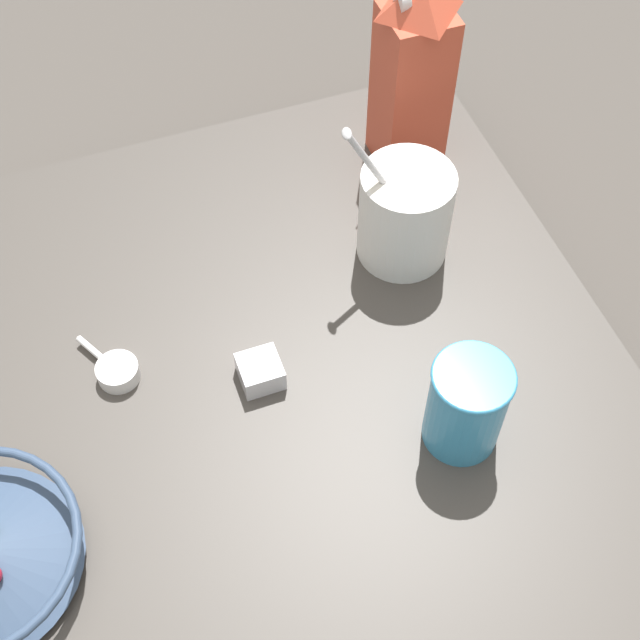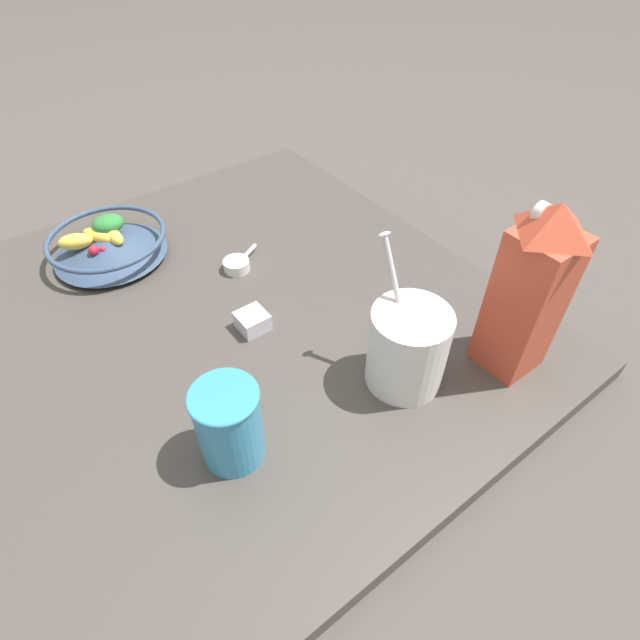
{
  "view_description": "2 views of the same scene",
  "coord_description": "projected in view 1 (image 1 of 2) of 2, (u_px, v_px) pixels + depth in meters",
  "views": [
    {
      "loc": [
        0.49,
        -0.07,
        0.92
      ],
      "look_at": [
        -0.06,
        0.13,
        0.09
      ],
      "focal_mm": 50.0,
      "sensor_mm": 36.0,
      "label": 1
    },
    {
      "loc": [
        0.23,
        0.6,
        0.63
      ],
      "look_at": [
        -0.11,
        0.15,
        0.09
      ],
      "focal_mm": 28.0,
      "sensor_mm": 36.0,
      "label": 2
    }
  ],
  "objects": [
    {
      "name": "countertop",
      "position": [
        229.0,
        430.0,
        1.02
      ],
      "size": [
        0.95,
        0.95,
        0.04
      ],
      "color": "#47423D",
      "rests_on": "ground_plane"
    },
    {
      "name": "ground_plane",
      "position": [
        230.0,
        438.0,
        1.03
      ],
      "size": [
        6.0,
        6.0,
        0.0
      ],
      "primitive_type": "plane",
      "color": "#4C4742"
    },
    {
      "name": "spice_jar",
      "position": [
        260.0,
        372.0,
        1.02
      ],
      "size": [
        0.05,
        0.05,
        0.03
      ],
      "color": "silver",
      "rests_on": "countertop"
    },
    {
      "name": "yogurt_tub",
      "position": [
        405.0,
        211.0,
        1.09
      ],
      "size": [
        0.12,
        0.14,
        0.22
      ],
      "color": "white",
      "rests_on": "countertop"
    },
    {
      "name": "drinking_cup",
      "position": [
        467.0,
        404.0,
        0.94
      ],
      "size": [
        0.09,
        0.09,
        0.12
      ],
      "color": "#3893C6",
      "rests_on": "countertop"
    },
    {
      "name": "milk_carton",
      "position": [
        412.0,
        75.0,
        1.13
      ],
      "size": [
        0.08,
        0.08,
        0.28
      ],
      "color": "#CC4C33",
      "rests_on": "countertop"
    },
    {
      "name": "measuring_scoop",
      "position": [
        117.0,
        371.0,
        1.03
      ],
      "size": [
        0.09,
        0.06,
        0.02
      ],
      "color": "white",
      "rests_on": "countertop"
    }
  ]
}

